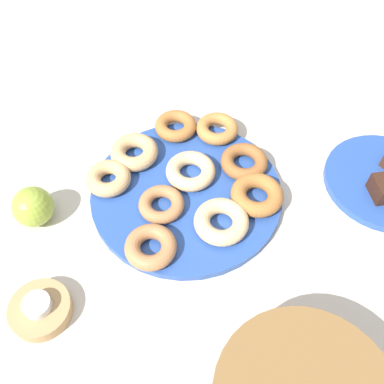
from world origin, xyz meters
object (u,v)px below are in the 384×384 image
object	(u,v)px
donut_2	(108,178)
donut_9	(191,171)
donut_5	(134,152)
donut_8	(244,162)
donut_1	(151,247)
donut_4	(221,221)
donut_3	(161,204)
donut_plate	(186,192)
candle_holder	(41,310)
donut_6	(176,126)
tealight	(37,305)
donut_0	(257,195)
donut_7	(217,129)
apple	(33,207)

from	to	relation	value
donut_2	donut_9	world-z (taller)	donut_2
donut_5	donut_8	size ratio (longest dim) A/B	1.03
donut_1	donut_4	xyz separation A→B (m)	(-0.12, -0.01, 0.00)
donut_3	donut_4	xyz separation A→B (m)	(-0.08, 0.07, 0.00)
donut_plate	donut_2	distance (m)	0.14
candle_holder	donut_6	bearing A→B (deg)	-137.28
donut_1	donut_5	bearing A→B (deg)	-98.14
donut_3	donut_5	xyz separation A→B (m)	(0.01, -0.13, 0.00)
donut_3	donut_9	size ratio (longest dim) A/B	0.87
candle_holder	tealight	size ratio (longest dim) A/B	2.22
donut_plate	donut_9	bearing A→B (deg)	-123.02
donut_8	donut_1	bearing A→B (deg)	28.07
donut_plate	donut_5	xyz separation A→B (m)	(0.07, -0.11, 0.02)
donut_0	donut_9	xyz separation A→B (m)	(0.09, -0.09, -0.00)
donut_9	donut_2	bearing A→B (deg)	-13.15
donut_7	candle_holder	bearing A→B (deg)	33.06
donut_3	donut_7	world-z (taller)	donut_7
donut_8	candle_holder	size ratio (longest dim) A/B	0.95
donut_9	donut_4	bearing A→B (deg)	94.97
donut_5	donut_6	xyz separation A→B (m)	(-0.10, -0.04, -0.00)
donut_plate	donut_1	size ratio (longest dim) A/B	4.07
candle_holder	tealight	world-z (taller)	tealight
donut_0	tealight	world-z (taller)	donut_0
donut_3	donut_4	distance (m)	0.11
donut_3	apple	world-z (taller)	apple
donut_4	tealight	distance (m)	0.31
donut_plate	apple	xyz separation A→B (m)	(0.26, -0.04, 0.03)
donut_4	donut_6	size ratio (longest dim) A/B	1.12
donut_7	apple	bearing A→B (deg)	11.45
candle_holder	donut_8	bearing A→B (deg)	-159.07
donut_3	donut_6	distance (m)	0.19
donut_plate	donut_0	bearing A→B (deg)	149.91
donut_3	apple	distance (m)	0.22
tealight	apple	world-z (taller)	apple
donut_7	apple	size ratio (longest dim) A/B	1.20
donut_2	apple	world-z (taller)	apple
donut_3	donut_4	world-z (taller)	donut_4
donut_5	donut_0	bearing A→B (deg)	135.67
donut_4	donut_5	bearing A→B (deg)	-64.70
donut_2	donut_4	distance (m)	0.22
donut_0	apple	xyz separation A→B (m)	(0.37, -0.10, 0.01)
apple	donut_plate	bearing A→B (deg)	171.36
donut_4	candle_holder	bearing A→B (deg)	8.02
donut_plate	donut_7	distance (m)	0.16
donut_1	donut_7	size ratio (longest dim) A/B	1.01
donut_2	donut_5	world-z (taller)	donut_5
donut_plate	apple	size ratio (longest dim) A/B	4.94
donut_2	donut_plate	bearing A→B (deg)	153.79
tealight	candle_holder	bearing A→B (deg)	0.00
donut_0	donut_4	bearing A→B (deg)	20.75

